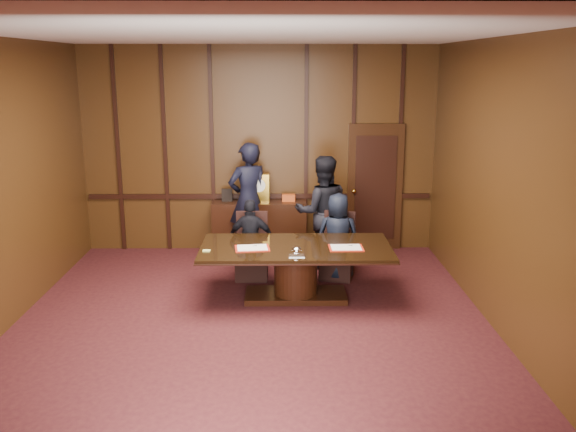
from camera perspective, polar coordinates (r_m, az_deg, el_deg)
The scene contains 13 objects.
room at distance 7.17m, azimuth -3.10°, elevation 2.31°, with size 7.00×7.04×3.50m.
sideboard at distance 10.49m, azimuth -2.67°, elevation -0.85°, with size 1.60×0.45×1.54m.
conference_table at distance 8.41m, azimuth 0.73°, elevation -4.46°, with size 2.62×1.32×0.76m.
folder_left at distance 8.23m, azimuth -3.36°, elevation -3.01°, with size 0.49×0.38×0.02m.
folder_right at distance 8.27m, azimuth 5.45°, elevation -2.97°, with size 0.47×0.34×0.02m.
inkstand at distance 7.89m, azimuth 0.82°, elevation -3.39°, with size 0.20×0.14×0.12m.
notepad at distance 8.18m, azimuth -7.63°, elevation -3.23°, with size 0.10×0.07×0.01m, color #CFD066.
chair_left at distance 9.32m, azimuth -3.41°, elevation -4.02°, with size 0.48×0.48×0.99m.
chair_right at distance 9.35m, azimuth 4.64°, elevation -3.99°, with size 0.58×0.58×0.99m.
signatory_left at distance 9.15m, azimuth -3.46°, elevation -2.24°, with size 0.72×0.30×1.23m, color black.
signatory_right at distance 9.17m, azimuth 4.68°, elevation -1.93°, with size 0.65×0.42×1.33m, color black.
witness_left at distance 10.23m, azimuth -3.72°, elevation 1.52°, with size 0.70×0.46×1.93m, color black.
witness_right at distance 9.67m, azimuth 3.22°, elevation 0.39°, with size 0.87×0.68×1.80m, color black.
Camera 1 is at (0.37, -6.88, 3.18)m, focal length 38.00 mm.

